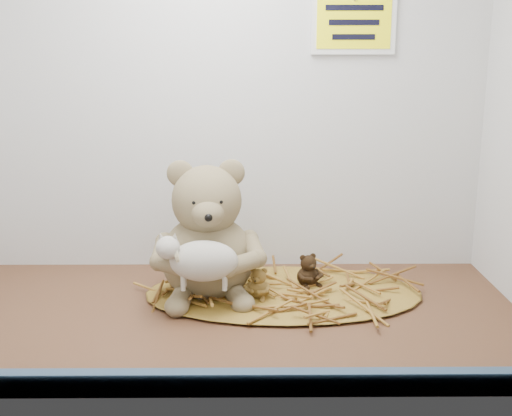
{
  "coord_description": "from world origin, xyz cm",
  "views": [
    {
      "loc": [
        7.79,
        -114.0,
        49.19
      ],
      "look_at": [
        8.73,
        3.06,
        20.33
      ],
      "focal_mm": 45.0,
      "sensor_mm": 36.0,
      "label": 1
    }
  ],
  "objects_px": {
    "mini_teddy_brown": "(308,269)",
    "mini_teddy_tan": "(259,281)",
    "main_teddy": "(207,229)",
    "toy_lamb": "(204,261)"
  },
  "relations": [
    {
      "from": "main_teddy",
      "to": "mini_teddy_brown",
      "type": "xyz_separation_m",
      "value": [
        0.21,
        0.03,
        -0.1
      ]
    },
    {
      "from": "mini_teddy_tan",
      "to": "mini_teddy_brown",
      "type": "relative_size",
      "value": 0.93
    },
    {
      "from": "toy_lamb",
      "to": "mini_teddy_tan",
      "type": "bearing_deg",
      "value": 32.55
    },
    {
      "from": "main_teddy",
      "to": "mini_teddy_brown",
      "type": "relative_size",
      "value": 4.09
    },
    {
      "from": "mini_teddy_brown",
      "to": "main_teddy",
      "type": "bearing_deg",
      "value": 162.65
    },
    {
      "from": "toy_lamb",
      "to": "mini_teddy_brown",
      "type": "bearing_deg",
      "value": 33.04
    },
    {
      "from": "main_teddy",
      "to": "mini_teddy_tan",
      "type": "relative_size",
      "value": 4.41
    },
    {
      "from": "toy_lamb",
      "to": "mini_teddy_tan",
      "type": "xyz_separation_m",
      "value": [
        0.1,
        0.07,
        -0.07
      ]
    },
    {
      "from": "mini_teddy_tan",
      "to": "mini_teddy_brown",
      "type": "bearing_deg",
      "value": 51.79
    },
    {
      "from": "mini_teddy_brown",
      "to": "mini_teddy_tan",
      "type": "bearing_deg",
      "value": -173.16
    }
  ]
}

